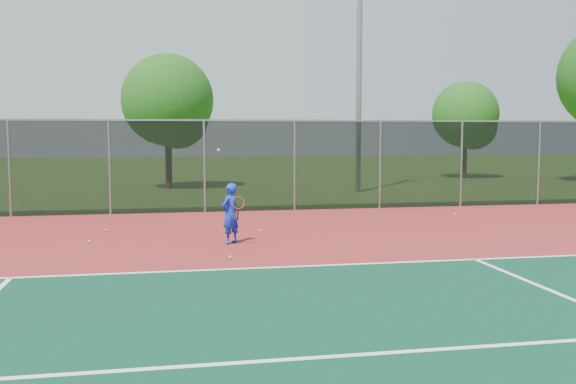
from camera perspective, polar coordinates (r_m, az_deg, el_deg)
name	(u,v)px	position (r m, az deg, el deg)	size (l,w,h in m)	color
ground	(447,304)	(10.32, 13.92, -9.64)	(120.00, 120.00, 0.00)	#35601B
court_apron	(400,275)	(12.10, 9.95, -7.28)	(30.00, 20.00, 0.02)	maroon
fence_back	(294,164)	(21.48, 0.57, 2.49)	(30.00, 0.06, 3.03)	black
tennis_player	(230,213)	(15.08, -5.15, -1.91)	(0.61, 0.72, 2.24)	#1431BF
practice_ball_1	(107,230)	(17.60, -15.83, -3.29)	(0.07, 0.07, 0.07)	#C8C917
practice_ball_2	(455,214)	(20.95, 14.63, -1.90)	(0.07, 0.07, 0.07)	#C8C917
practice_ball_3	(230,257)	(13.39, -5.14, -5.80)	(0.07, 0.07, 0.07)	#C8C917
practice_ball_4	(89,242)	(15.92, -17.28, -4.23)	(0.07, 0.07, 0.07)	#C8C917
practice_ball_5	(260,231)	(16.88, -2.47, -3.46)	(0.07, 0.07, 0.07)	#C8C917
floodlight_n	(359,39)	(28.58, 6.37, 13.35)	(0.90, 0.40, 11.71)	gray
tree_back_left	(170,104)	(30.29, -10.46, 7.68)	(4.24, 4.24, 6.23)	#321F12
tree_back_mid	(468,118)	(37.92, 15.67, 6.39)	(3.74, 3.74, 5.49)	#321F12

